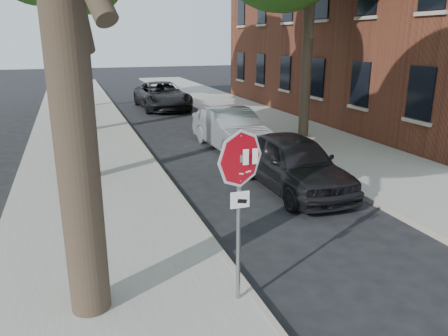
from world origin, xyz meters
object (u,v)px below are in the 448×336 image
object	(u,v)px
stop_sign	(240,184)
car_a	(293,163)
car_b	(232,129)
car_d	(162,96)

from	to	relation	value
stop_sign	car_a	distance (m)	5.72
car_a	car_b	world-z (taller)	car_a
stop_sign	car_b	world-z (taller)	stop_sign
stop_sign	car_b	bearing A→B (deg)	70.35
car_b	car_d	bearing A→B (deg)	89.40
car_b	car_d	size ratio (longest dim) A/B	0.81
stop_sign	car_d	world-z (taller)	stop_sign
car_a	car_b	distance (m)	4.73
stop_sign	car_b	size ratio (longest dim) A/B	0.58
car_b	car_d	xyz separation A→B (m)	(-0.43, 10.38, 0.03)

